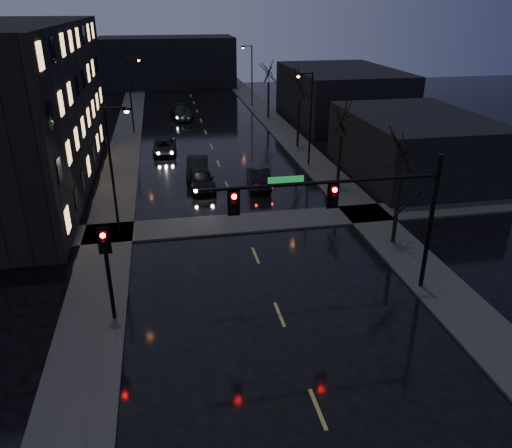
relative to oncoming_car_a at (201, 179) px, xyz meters
name	(u,v)px	position (x,y,z in m)	size (l,w,h in m)	color
sidewalk_left	(123,159)	(-6.45, 9.24, -0.74)	(3.00, 140.00, 0.12)	#2D2D2B
sidewalk_right	(301,149)	(10.55, 9.24, -0.74)	(3.00, 140.00, 0.12)	#2D2D2B
sidewalk_cross	(243,223)	(2.05, -7.26, -0.74)	(40.00, 3.00, 0.12)	#2D2D2B
apartment_block	(2,107)	(-14.45, 4.24, 5.20)	(12.00, 30.00, 12.00)	black
commercial_right_near	(414,145)	(17.55, 0.24, 1.70)	(10.00, 14.00, 5.00)	black
commercial_right_far	(341,94)	(19.05, 22.24, 2.20)	(12.00, 18.00, 6.00)	black
far_block	(168,62)	(-0.95, 52.24, 3.20)	(22.00, 10.00, 8.00)	black
signal_mast	(359,204)	(5.90, -16.77, 4.07)	(11.11, 0.41, 7.00)	black
signal_pole_left	(107,262)	(-5.45, -16.77, 2.21)	(0.35, 0.41, 4.53)	black
tree_near	(405,142)	(10.45, -11.76, 5.42)	(3.52, 3.52, 8.08)	black
tree_mid_a	(343,113)	(10.45, -1.76, 5.03)	(3.30, 3.30, 7.58)	black
tree_mid_b	(300,79)	(10.45, 10.24, 5.81)	(3.74, 3.74, 8.59)	black
tree_far	(269,67)	(10.45, 24.24, 5.26)	(3.43, 3.43, 7.88)	black
streetlight_l_near	(115,162)	(-5.53, -7.76, 3.98)	(1.53, 0.28, 8.00)	black
streetlight_l_far	(132,89)	(-5.53, 19.24, 3.98)	(1.53, 0.28, 8.00)	black
streetlight_r_mid	(308,112)	(9.64, 4.24, 3.98)	(1.53, 0.28, 8.00)	black
streetlight_r_far	(250,70)	(9.64, 32.24, 3.98)	(1.53, 0.28, 8.00)	black
oncoming_car_a	(201,179)	(0.00, 0.00, 0.00)	(1.89, 4.69, 1.60)	black
oncoming_car_b	(197,168)	(-0.06, 2.78, 0.01)	(1.71, 4.90, 1.62)	black
oncoming_car_c	(165,147)	(-2.58, 10.47, -0.15)	(2.15, 4.65, 1.29)	black
oncoming_car_d	(181,113)	(-0.21, 25.61, -0.02)	(2.18, 5.36, 1.56)	black
lead_car	(258,177)	(4.46, -0.25, -0.03)	(1.62, 4.64, 1.53)	black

